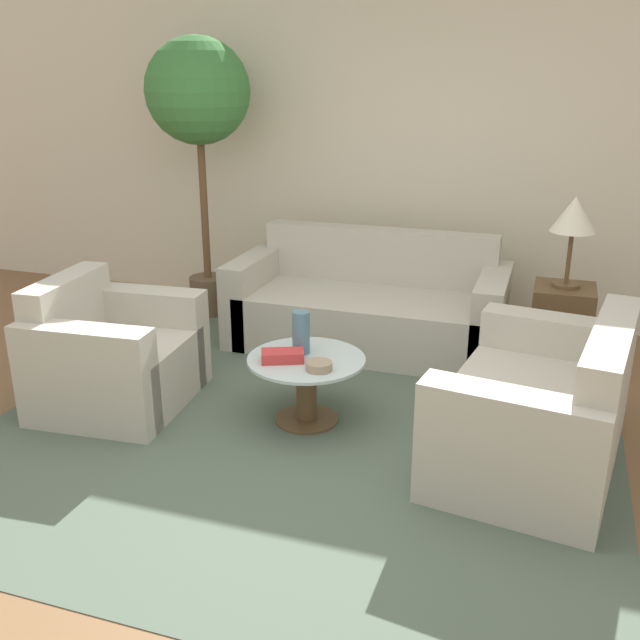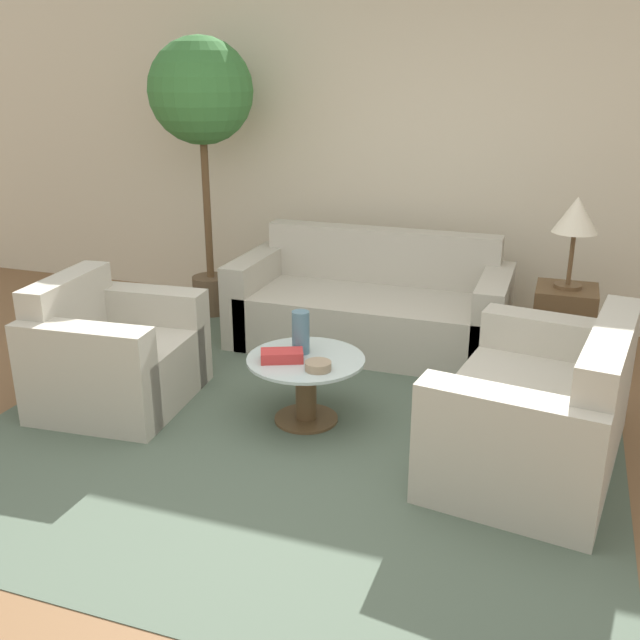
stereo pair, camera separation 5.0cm
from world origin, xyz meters
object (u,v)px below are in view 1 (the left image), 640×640
Objects in this scene: armchair at (110,359)px; book_stack at (283,356)px; coffee_table at (306,380)px; sofa_main at (370,308)px; vase at (301,332)px; potted_plant at (198,104)px; bowl at (319,366)px; loveseat at (546,415)px; table_lamp at (574,218)px.

book_stack is (1.12, 0.05, 0.15)m from armchair.
book_stack reaches higher than coffee_table.
armchair is at bearing 159.18° from book_stack.
vase is (-0.08, -1.29, 0.25)m from sofa_main.
potted_plant reaches higher than bowl.
coffee_table is 0.31× the size of potted_plant.
potted_plant is (-0.21, 1.73, 1.43)m from armchair.
coffee_table is 0.28m from vase.
vase reaches higher than bowl.
bowl is (0.18, -0.21, -0.10)m from vase.
book_stack is at bearing -143.16° from coffee_table.
loveseat is 0.65× the size of potted_plant.
book_stack is (-0.24, 0.05, 0.01)m from bowl.
book_stack reaches higher than bowl.
loveseat is (1.32, -1.41, 0.00)m from sofa_main.
table_lamp is at bearing 39.84° from vase.
table_lamp reaches higher than vase.
table_lamp is 4.10× the size of bowl.
bowl is at bearing -48.18° from coffee_table.
armchair is at bearing -151.85° from table_lamp.
potted_plant is 2.50m from book_stack.
bowl is (1.57, -1.74, -1.29)m from potted_plant.
book_stack is (-1.50, -1.36, -0.63)m from table_lamp.
loveseat is 1.42m from vase.
bowl is (-1.27, -1.41, -0.64)m from table_lamp.
potted_plant is at bearing 2.44° from armchair.
vase is 1.72× the size of bowl.
sofa_main is 7.85× the size of vase.
armchair is at bearing -170.39° from vase.
coffee_table is at bearing -137.51° from table_lamp.
coffee_table is at bearing 13.58° from book_stack.
potted_plant reaches higher than table_lamp.
sofa_main is 3.29× the size of table_lamp.
vase is at bearing 130.97° from bowl.
table_lamp reaches higher than book_stack.
potted_plant reaches higher than sofa_main.
potted_plant reaches higher than vase.
vase is (1.18, 0.20, 0.25)m from armchair.
armchair is 0.45× the size of potted_plant.
loveseat is at bearing -5.02° from vase.
vase is at bearing 129.16° from coffee_table.
sofa_main is at bearing 93.83° from bowl.
potted_plant is at bearing 132.09° from bowl.
armchair is 3.69× the size of book_stack.
potted_plant is (-1.45, 1.60, 1.45)m from coffee_table.
coffee_table is (1.24, 0.13, -0.02)m from armchair.
armchair is at bearing -79.84° from loveseat.
sofa_main is 7.40× the size of book_stack.
sofa_main is at bearing -44.69° from armchair.
book_stack is (-0.06, -0.15, -0.10)m from vase.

